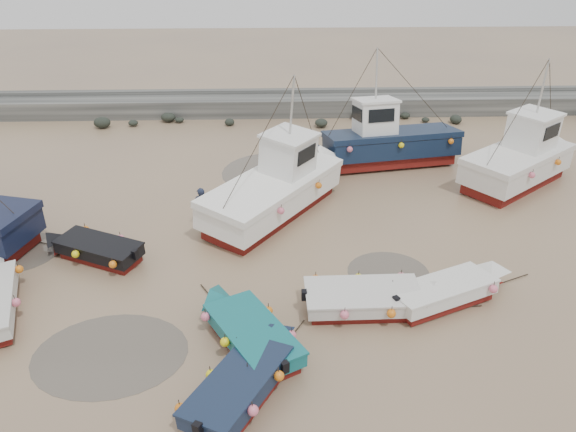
% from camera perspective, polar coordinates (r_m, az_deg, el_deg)
% --- Properties ---
extents(ground, '(120.00, 120.00, 0.00)m').
position_cam_1_polar(ground, '(20.09, -6.48, -8.47)').
color(ground, '#947A58').
rests_on(ground, ground).
extents(seawall, '(60.00, 4.92, 1.50)m').
position_cam_1_polar(seawall, '(39.85, -4.37, 11.10)').
color(seawall, slate).
rests_on(seawall, ground).
extents(puddle_a, '(4.76, 4.76, 0.01)m').
position_cam_1_polar(puddle_a, '(18.58, -17.59, -13.20)').
color(puddle_a, '#534B41').
rests_on(puddle_a, ground).
extents(puddle_b, '(3.11, 3.11, 0.01)m').
position_cam_1_polar(puddle_b, '(21.77, 10.15, -5.64)').
color(puddle_b, '#534B41').
rests_on(puddle_b, ground).
extents(puddle_c, '(3.88, 3.88, 0.01)m').
position_cam_1_polar(puddle_c, '(25.29, -26.33, -3.32)').
color(puddle_c, '#534B41').
rests_on(puddle_c, ground).
extents(puddle_d, '(5.52, 5.52, 0.01)m').
position_cam_1_polar(puddle_d, '(30.08, -1.48, 4.43)').
color(puddle_d, '#534B41').
rests_on(puddle_d, ground).
extents(dinghy_1, '(3.61, 5.44, 1.43)m').
position_cam_1_polar(dinghy_1, '(16.23, -4.22, -16.10)').
color(dinghy_1, maroon).
rests_on(dinghy_1, ground).
extents(dinghy_2, '(3.65, 5.57, 1.43)m').
position_cam_1_polar(dinghy_2, '(17.87, -4.19, -11.32)').
color(dinghy_2, maroon).
rests_on(dinghy_2, ground).
extents(dinghy_3, '(5.83, 3.18, 1.43)m').
position_cam_1_polar(dinghy_3, '(20.38, 16.26, -7.09)').
color(dinghy_3, maroon).
rests_on(dinghy_3, ground).
extents(dinghy_4, '(5.36, 3.19, 1.43)m').
position_cam_1_polar(dinghy_4, '(23.34, -19.27, -2.87)').
color(dinghy_4, maroon).
rests_on(dinghy_4, ground).
extents(dinghy_5, '(6.27, 2.32, 1.43)m').
position_cam_1_polar(dinghy_5, '(19.40, 8.68, -8.12)').
color(dinghy_5, maroon).
rests_on(dinghy_5, ground).
extents(cabin_boat_1, '(7.47, 9.75, 6.22)m').
position_cam_1_polar(cabin_boat_1, '(25.47, -0.89, 3.26)').
color(cabin_boat_1, maroon).
rests_on(cabin_boat_1, ground).
extents(cabin_boat_2, '(10.41, 4.05, 6.22)m').
position_cam_1_polar(cabin_boat_2, '(30.99, 9.45, 7.40)').
color(cabin_boat_2, maroon).
rests_on(cabin_boat_2, ground).
extents(cabin_boat_3, '(8.32, 6.96, 6.22)m').
position_cam_1_polar(cabin_boat_3, '(30.80, 22.79, 5.53)').
color(cabin_boat_3, maroon).
rests_on(cabin_boat_3, ground).
extents(person, '(0.73, 0.53, 1.85)m').
position_cam_1_polar(person, '(24.87, -8.62, -1.06)').
color(person, '#1A2236').
rests_on(person, ground).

